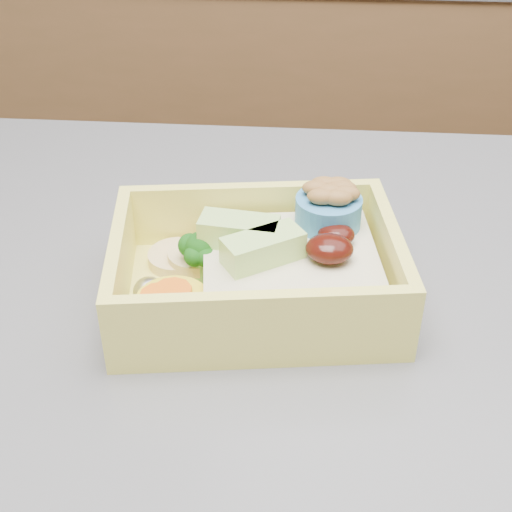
{
  "coord_description": "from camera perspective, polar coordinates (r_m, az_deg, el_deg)",
  "views": [
    {
      "loc": [
        -0.09,
        -0.36,
        1.23
      ],
      "look_at": [
        -0.13,
        0.03,
        0.96
      ],
      "focal_mm": 50.0,
      "sensor_mm": 36.0,
      "label": 1
    }
  ],
  "objects": [
    {
      "name": "bento_box",
      "position": [
        0.49,
        0.72,
        -1.02
      ],
      "size": [
        0.21,
        0.16,
        0.07
      ],
      "rotation": [
        0.0,
        0.0,
        0.14
      ],
      "color": "#F4E964",
      "rests_on": "island"
    }
  ]
}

